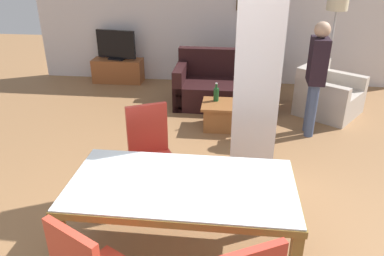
% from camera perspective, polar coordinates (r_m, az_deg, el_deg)
% --- Properties ---
extents(ground_plane, '(18.00, 18.00, 0.00)m').
position_cam_1_polar(ground_plane, '(3.52, -1.40, -18.34)').
color(ground_plane, olive).
extents(back_wall, '(7.20, 0.09, 2.70)m').
position_cam_1_polar(back_wall, '(7.53, 3.80, 17.03)').
color(back_wall, silver).
rests_on(back_wall, ground_plane).
extents(divider_pillar, '(0.47, 0.40, 2.70)m').
position_cam_1_polar(divider_pillar, '(4.00, 9.92, 9.25)').
color(divider_pillar, silver).
rests_on(divider_pillar, ground_plane).
extents(dining_table, '(1.85, 0.96, 0.74)m').
position_cam_1_polar(dining_table, '(3.14, -1.52, -10.41)').
color(dining_table, olive).
rests_on(dining_table, ground_plane).
extents(dining_chair_far_left, '(0.62, 0.62, 1.00)m').
position_cam_1_polar(dining_chair_far_left, '(3.99, -6.26, -3.39)').
color(dining_chair_far_left, '#BB3328').
rests_on(dining_chair_far_left, ground_plane).
extents(sofa, '(1.72, 0.93, 0.90)m').
position_cam_1_polar(sofa, '(6.53, 5.19, 6.19)').
color(sofa, black).
rests_on(sofa, ground_plane).
extents(armchair, '(1.21, 1.22, 0.79)m').
position_cam_1_polar(armchair, '(6.51, 19.92, 4.48)').
color(armchair, '#B7ACA0').
rests_on(armchair, ground_plane).
extents(coffee_table, '(0.68, 0.55, 0.39)m').
position_cam_1_polar(coffee_table, '(5.65, 4.97, 1.95)').
color(coffee_table, brown).
rests_on(coffee_table, ground_plane).
extents(bottle, '(0.08, 0.08, 0.28)m').
position_cam_1_polar(bottle, '(5.63, 3.70, 5.19)').
color(bottle, '#194C23').
rests_on(bottle, coffee_table).
extents(tv_stand, '(1.00, 0.40, 0.47)m').
position_cam_1_polar(tv_stand, '(7.84, -11.18, 8.58)').
color(tv_stand, brown).
rests_on(tv_stand, ground_plane).
extents(tv_screen, '(0.80, 0.25, 0.58)m').
position_cam_1_polar(tv_screen, '(7.72, -11.50, 12.24)').
color(tv_screen, black).
rests_on(tv_screen, tv_stand).
extents(floor_lamp, '(0.35, 0.35, 1.76)m').
position_cam_1_polar(floor_lamp, '(7.00, 21.10, 15.97)').
color(floor_lamp, '#B7B7BC').
rests_on(floor_lamp, ground_plane).
extents(standing_person, '(0.24, 0.39, 1.61)m').
position_cam_1_polar(standing_person, '(5.46, 18.40, 8.02)').
color(standing_person, '#405073').
rests_on(standing_person, ground_plane).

